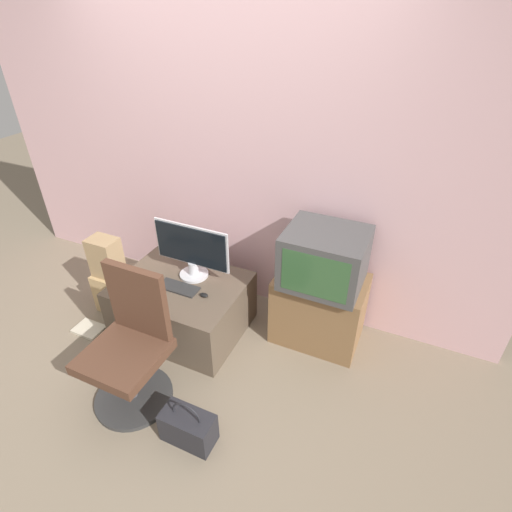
% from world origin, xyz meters
% --- Properties ---
extents(ground_plane, '(12.00, 12.00, 0.00)m').
position_xyz_m(ground_plane, '(0.00, 0.00, 0.00)').
color(ground_plane, '#7F705B').
extents(wall_back, '(4.40, 0.05, 2.60)m').
position_xyz_m(wall_back, '(0.00, 1.32, 1.30)').
color(wall_back, beige).
rests_on(wall_back, ground_plane).
extents(desk, '(0.95, 0.74, 0.43)m').
position_xyz_m(desk, '(-0.10, 0.69, 0.22)').
color(desk, brown).
rests_on(desk, ground_plane).
extents(side_stand, '(0.65, 0.44, 0.55)m').
position_xyz_m(side_stand, '(0.90, 1.03, 0.28)').
color(side_stand, olive).
rests_on(side_stand, ground_plane).
extents(main_monitor, '(0.62, 0.22, 0.44)m').
position_xyz_m(main_monitor, '(-0.06, 0.83, 0.66)').
color(main_monitor, silver).
rests_on(main_monitor, desk).
extents(keyboard, '(0.31, 0.13, 0.01)m').
position_xyz_m(keyboard, '(-0.08, 0.64, 0.44)').
color(keyboard, '#2D2D2D').
rests_on(keyboard, desk).
extents(mouse, '(0.06, 0.04, 0.03)m').
position_xyz_m(mouse, '(0.15, 0.63, 0.45)').
color(mouse, black).
rests_on(mouse, desk).
extents(crt_tv, '(0.54, 0.47, 0.40)m').
position_xyz_m(crt_tv, '(0.91, 1.00, 0.76)').
color(crt_tv, '#474747').
rests_on(crt_tv, side_stand).
extents(office_chair, '(0.51, 0.51, 0.93)m').
position_xyz_m(office_chair, '(-0.03, 0.02, 0.40)').
color(office_chair, '#333333').
rests_on(office_chair, ground_plane).
extents(cardboard_box_lower, '(0.25, 0.23, 0.35)m').
position_xyz_m(cardboard_box_lower, '(-0.77, 0.65, 0.17)').
color(cardboard_box_lower, tan).
rests_on(cardboard_box_lower, ground_plane).
extents(cardboard_box_upper, '(0.23, 0.17, 0.33)m').
position_xyz_m(cardboard_box_upper, '(-0.77, 0.65, 0.51)').
color(cardboard_box_upper, '#A3845B').
rests_on(cardboard_box_upper, cardboard_box_lower).
extents(handbag, '(0.32, 0.17, 0.32)m').
position_xyz_m(handbag, '(0.46, -0.13, 0.11)').
color(handbag, '#232328').
rests_on(handbag, ground_plane).
extents(book, '(0.23, 0.17, 0.02)m').
position_xyz_m(book, '(-0.78, 0.33, 0.01)').
color(book, beige).
rests_on(book, ground_plane).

